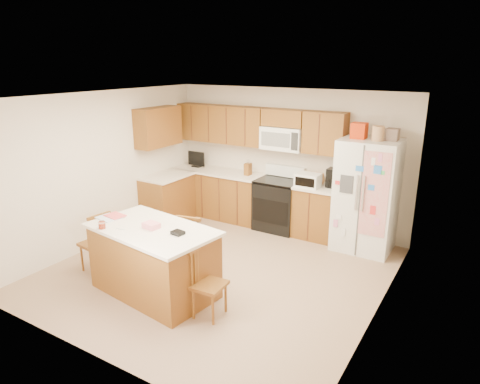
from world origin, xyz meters
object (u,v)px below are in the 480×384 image
Objects in this scene: stove at (278,204)px; island at (154,260)px; windsor_chair_left at (96,243)px; windsor_chair_back at (194,245)px; windsor_chair_right at (208,284)px; refrigerator at (367,195)px.

stove is 0.63× the size of island.
stove reaches higher than windsor_chair_left.
windsor_chair_right is at bearing -44.46° from windsor_chair_back.
stove reaches higher than windsor_chair_back.
windsor_chair_back is 1.12m from windsor_chair_right.
island is at bearing -1.71° from windsor_chair_left.
refrigerator reaches higher than island.
refrigerator is 1.14× the size of island.
windsor_chair_left reaches higher than windsor_chair_right.
windsor_chair_back reaches higher than windsor_chair_left.
island is 1.99× the size of windsor_chair_left.
stove is at bearing 61.78° from windsor_chair_left.
windsor_chair_right is at bearing -3.17° from windsor_chair_left.
island is (-0.39, -2.87, -0.01)m from stove.
windsor_chair_left is at bearing 178.29° from island.
island reaches higher than windsor_chair_left.
refrigerator is 2.26× the size of windsor_chair_left.
windsor_chair_right is at bearing -109.93° from refrigerator.
windsor_chair_left is at bearing 176.83° from windsor_chair_right.
island is (-1.96, -2.81, -0.46)m from refrigerator.
stove is 0.55× the size of refrigerator.
windsor_chair_right is (0.80, -0.79, -0.01)m from windsor_chair_back.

